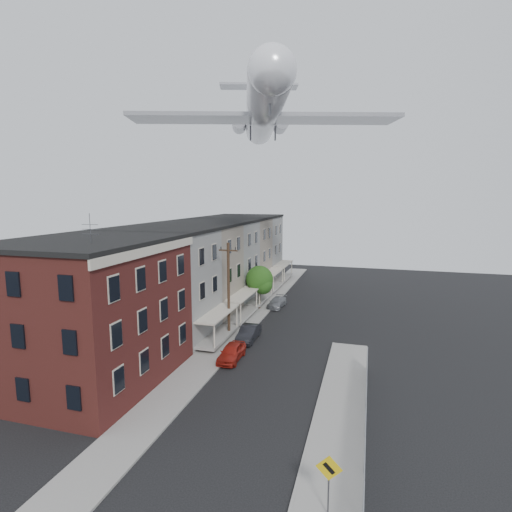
% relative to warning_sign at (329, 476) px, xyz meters
% --- Properties ---
extents(ground, '(120.00, 120.00, 0.00)m').
position_rel_warning_sign_xyz_m(ground, '(-5.60, 1.03, -1.88)').
color(ground, black).
rests_on(ground, ground).
extents(sidewalk_left, '(3.00, 62.00, 0.12)m').
position_rel_warning_sign_xyz_m(sidewalk_left, '(-11.10, 25.03, -1.82)').
color(sidewalk_left, gray).
rests_on(sidewalk_left, ground).
extents(sidewalk_right, '(3.00, 26.00, 0.12)m').
position_rel_warning_sign_xyz_m(sidewalk_right, '(-0.10, 7.03, -1.82)').
color(sidewalk_right, gray).
rests_on(sidewalk_right, ground).
extents(curb_left, '(0.15, 62.00, 0.14)m').
position_rel_warning_sign_xyz_m(curb_left, '(-9.65, 25.03, -1.81)').
color(curb_left, gray).
rests_on(curb_left, ground).
extents(curb_right, '(0.15, 26.00, 0.14)m').
position_rel_warning_sign_xyz_m(curb_right, '(-1.55, 7.03, -1.81)').
color(curb_right, gray).
rests_on(curb_right, ground).
extents(corner_building, '(10.31, 12.30, 12.15)m').
position_rel_warning_sign_xyz_m(corner_building, '(-17.60, 8.03, 3.28)').
color(corner_building, '#361611').
rests_on(corner_building, ground).
extents(row_house_a, '(11.98, 7.00, 10.30)m').
position_rel_warning_sign_xyz_m(row_house_a, '(-17.56, 17.53, 3.25)').
color(row_house_a, slate).
rests_on(row_house_a, ground).
extents(row_house_b, '(11.98, 7.00, 10.30)m').
position_rel_warning_sign_xyz_m(row_house_b, '(-17.56, 24.53, 3.25)').
color(row_house_b, '#736A5B').
rests_on(row_house_b, ground).
extents(row_house_c, '(11.98, 7.00, 10.30)m').
position_rel_warning_sign_xyz_m(row_house_c, '(-17.56, 31.53, 3.25)').
color(row_house_c, slate).
rests_on(row_house_c, ground).
extents(row_house_d, '(11.98, 7.00, 10.30)m').
position_rel_warning_sign_xyz_m(row_house_d, '(-17.56, 38.53, 3.25)').
color(row_house_d, '#736A5B').
rests_on(row_house_d, ground).
extents(row_house_e, '(11.98, 7.00, 10.30)m').
position_rel_warning_sign_xyz_m(row_house_e, '(-17.56, 45.53, 3.25)').
color(row_house_e, slate).
rests_on(row_house_e, ground).
extents(chainlink_fence, '(0.06, 18.06, 1.90)m').
position_rel_warning_sign_xyz_m(chainlink_fence, '(1.40, 6.03, -0.89)').
color(chainlink_fence, gray).
rests_on(chainlink_fence, ground).
extents(warning_sign, '(1.10, 0.11, 2.80)m').
position_rel_warning_sign_xyz_m(warning_sign, '(0.00, 0.00, 0.00)').
color(warning_sign, '#515156').
rests_on(warning_sign, ground).
extents(utility_pole, '(1.80, 0.26, 9.00)m').
position_rel_warning_sign_xyz_m(utility_pole, '(-11.20, 19.03, 2.79)').
color(utility_pole, black).
rests_on(utility_pole, ground).
extents(street_tree, '(3.22, 3.20, 5.20)m').
position_rel_warning_sign_xyz_m(street_tree, '(-10.87, 28.95, 1.57)').
color(street_tree, black).
rests_on(street_tree, ground).
extents(car_near, '(1.64, 3.97, 1.35)m').
position_rel_warning_sign_xyz_m(car_near, '(-9.20, 14.10, -1.21)').
color(car_near, '#A21E14').
rests_on(car_near, ground).
extents(car_mid, '(1.54, 4.20, 1.38)m').
position_rel_warning_sign_xyz_m(car_mid, '(-9.20, 18.81, -1.20)').
color(car_mid, black).
rests_on(car_mid, ground).
extents(car_far, '(1.92, 4.11, 1.16)m').
position_rel_warning_sign_xyz_m(car_far, '(-9.20, 30.47, -1.30)').
color(car_far, slate).
rests_on(car_far, ground).
extents(airplane, '(26.25, 30.04, 8.70)m').
position_rel_warning_sign_xyz_m(airplane, '(-9.93, 26.50, 20.02)').
color(airplane, white).
rests_on(airplane, ground).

